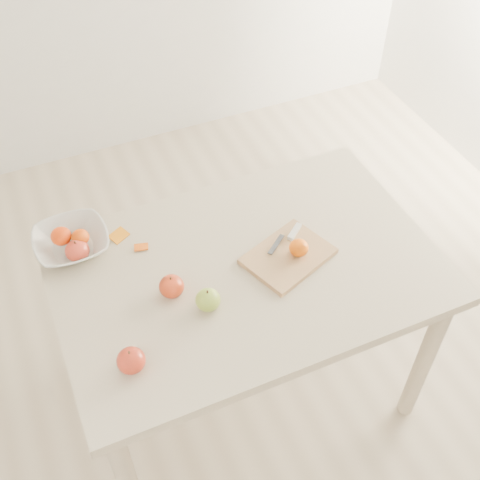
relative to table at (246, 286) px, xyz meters
name	(u,v)px	position (x,y,z in m)	size (l,w,h in m)	color
ground	(245,386)	(0.00, 0.00, -0.65)	(3.50, 3.50, 0.00)	#C6B293
table	(246,286)	(0.00, 0.00, 0.00)	(1.20, 0.80, 0.75)	beige
cutting_board	(288,256)	(0.14, -0.02, 0.11)	(0.26, 0.19, 0.02)	tan
board_tangerine	(299,248)	(0.17, -0.03, 0.14)	(0.06, 0.06, 0.05)	orange
fruit_bowl	(72,242)	(-0.48, 0.29, 0.13)	(0.24, 0.24, 0.06)	silver
bowl_tangerine_near	(61,236)	(-0.51, 0.30, 0.16)	(0.07, 0.07, 0.06)	#D13A07
bowl_tangerine_far	(80,237)	(-0.45, 0.28, 0.15)	(0.06, 0.06, 0.05)	#D44707
orange_peel_a	(119,236)	(-0.33, 0.28, 0.10)	(0.06, 0.04, 0.00)	orange
orange_peel_b	(141,248)	(-0.28, 0.21, 0.10)	(0.04, 0.04, 0.00)	#E0590F
paring_knife	(291,234)	(0.18, 0.05, 0.12)	(0.16, 0.09, 0.01)	silver
apple_green	(208,300)	(-0.17, -0.10, 0.13)	(0.08, 0.08, 0.07)	olive
apple_red_b	(172,286)	(-0.25, -0.01, 0.13)	(0.08, 0.08, 0.07)	#981704
apple_red_d	(131,361)	(-0.43, -0.21, 0.13)	(0.08, 0.08, 0.07)	#90040D
apple_red_a	(77,251)	(-0.48, 0.24, 0.13)	(0.08, 0.08, 0.07)	#9A0612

